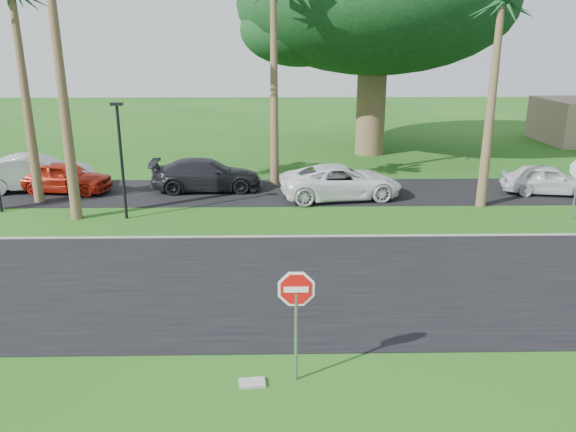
% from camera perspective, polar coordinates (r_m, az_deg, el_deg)
% --- Properties ---
extents(ground, '(120.00, 120.00, 0.00)m').
position_cam_1_polar(ground, '(15.01, -1.53, -9.92)').
color(ground, '#184A12').
rests_on(ground, ground).
extents(road, '(120.00, 8.00, 0.02)m').
position_cam_1_polar(road, '(16.80, -1.48, -6.77)').
color(road, black).
rests_on(road, ground).
extents(parking_strip, '(120.00, 5.00, 0.02)m').
position_cam_1_polar(parking_strip, '(26.73, -1.37, 2.46)').
color(parking_strip, black).
rests_on(parking_strip, ground).
extents(curb, '(120.00, 0.12, 0.06)m').
position_cam_1_polar(curb, '(20.56, -1.43, -2.11)').
color(curb, gray).
rests_on(curb, ground).
extents(stop_sign_near, '(1.05, 0.07, 2.62)m').
position_cam_1_polar(stop_sign_near, '(11.53, 0.83, -8.90)').
color(stop_sign_near, gray).
rests_on(stop_sign_near, ground).
extents(palm_right_near, '(5.00, 5.00, 9.50)m').
position_cam_1_polar(palm_right_near, '(25.00, 20.88, 19.30)').
color(palm_right_near, brown).
rests_on(palm_right_near, ground).
extents(canopy_tree, '(16.50, 16.50, 13.12)m').
position_cam_1_polar(canopy_tree, '(35.88, 8.86, 20.46)').
color(canopy_tree, brown).
rests_on(canopy_tree, ground).
extents(streetlight_right, '(0.45, 0.25, 4.64)m').
position_cam_1_polar(streetlight_right, '(23.07, -16.61, 6.08)').
color(streetlight_right, black).
rests_on(streetlight_right, ground).
extents(car_silver, '(5.41, 2.80, 1.70)m').
position_cam_1_polar(car_silver, '(29.46, -24.21, 4.00)').
color(car_silver, '#B6B8BE').
rests_on(car_silver, ground).
extents(car_red, '(4.55, 2.39, 1.47)m').
position_cam_1_polar(car_red, '(28.49, -21.72, 3.66)').
color(car_red, '#A51D0D').
rests_on(car_red, ground).
extents(car_dark, '(5.31, 2.38, 1.51)m').
position_cam_1_polar(car_dark, '(27.14, -8.29, 4.13)').
color(car_dark, black).
rests_on(car_dark, ground).
extents(car_minivan, '(5.80, 3.33, 1.52)m').
position_cam_1_polar(car_minivan, '(25.60, 5.41, 3.45)').
color(car_minivan, white).
rests_on(car_minivan, ground).
extents(car_pickup, '(4.26, 2.29, 1.38)m').
position_cam_1_polar(car_pickup, '(28.88, 24.85, 3.35)').
color(car_pickup, silver).
rests_on(car_pickup, ground).
extents(utility_slab, '(0.59, 0.41, 0.06)m').
position_cam_1_polar(utility_slab, '(12.28, -3.66, -16.56)').
color(utility_slab, gray).
rests_on(utility_slab, ground).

